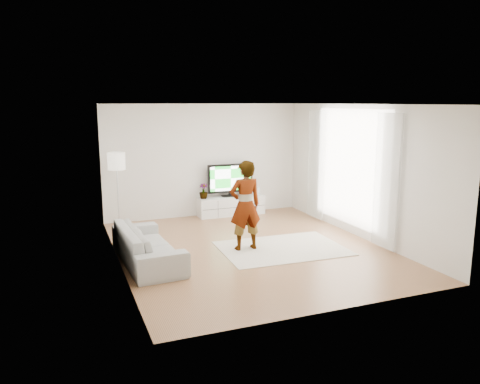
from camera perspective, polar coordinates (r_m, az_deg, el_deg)
name	(u,v)px	position (r m, az deg, el deg)	size (l,w,h in m)	color
floor	(250,249)	(9.28, 1.22, -6.90)	(6.00, 6.00, 0.00)	#AC784D
ceiling	(251,104)	(8.84, 1.30, 10.65)	(6.00, 6.00, 0.00)	white
wall_left	(117,187)	(8.33, -14.82, 0.58)	(0.02, 6.00, 2.80)	silver
wall_right	(360,172)	(10.17, 14.37, 2.44)	(0.02, 6.00, 2.80)	silver
wall_back	(204,160)	(11.75, -4.41, 3.85)	(5.00, 0.02, 2.80)	silver
wall_front	(337,212)	(6.35, 11.78, -2.46)	(5.00, 0.02, 2.80)	silver
window	(351,167)	(10.40, 13.33, 2.94)	(0.01, 2.60, 2.50)	white
curtain_near	(387,182)	(9.34, 17.43, 1.22)	(0.04, 0.70, 2.60)	white
curtain_far	(316,165)	(11.45, 9.29, 3.30)	(0.04, 0.70, 2.60)	white
media_console	(231,206)	(11.93, -1.12, -1.67)	(1.70, 0.48, 0.48)	white
television	(230,179)	(11.82, -1.18, 1.62)	(1.19, 0.23, 0.83)	black
game_console	(258,190)	(12.13, 2.18, 0.19)	(0.08, 0.16, 0.21)	white
potted_plant	(203,191)	(11.61, -4.48, 0.11)	(0.21, 0.21, 0.38)	#3F7238
rug	(282,248)	(9.32, 5.15, -6.85)	(2.40, 1.73, 0.01)	beige
player	(245,205)	(9.00, 0.63, -1.64)	(0.64, 0.42, 1.75)	#334772
sofa	(148,245)	(8.59, -11.21, -6.32)	(2.23, 0.87, 0.65)	#AAAAA5
floor_lamp	(117,165)	(10.76, -14.82, 3.25)	(0.39, 0.39, 1.74)	silver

